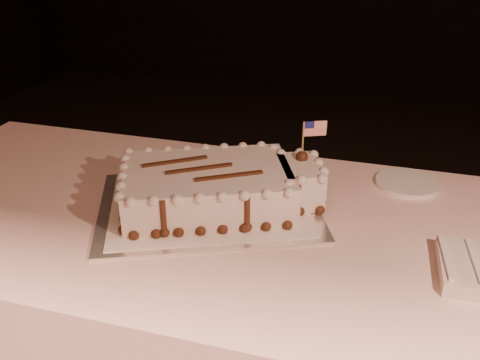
# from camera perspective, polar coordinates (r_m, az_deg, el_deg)

# --- Properties ---
(cake_board) EXTENTS (0.63, 0.57, 0.01)m
(cake_board) POSITION_cam_1_polar(r_m,az_deg,el_deg) (1.30, -3.38, -2.79)
(cake_board) COLOR silver
(cake_board) RESTS_ON banquet_table
(doily) EXTENTS (0.57, 0.51, 0.00)m
(doily) POSITION_cam_1_polar(r_m,az_deg,el_deg) (1.30, -3.39, -2.60)
(doily) COLOR white
(doily) RESTS_ON cake_board
(sheet_cake) EXTENTS (0.52, 0.40, 0.20)m
(sheet_cake) POSITION_cam_1_polar(r_m,az_deg,el_deg) (1.28, -2.21, -0.66)
(sheet_cake) COLOR silver
(sheet_cake) RESTS_ON doily
(side_plate) EXTENTS (0.16, 0.16, 0.01)m
(side_plate) POSITION_cam_1_polar(r_m,az_deg,el_deg) (1.47, 17.40, -0.32)
(side_plate) COLOR white
(side_plate) RESTS_ON banquet_table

